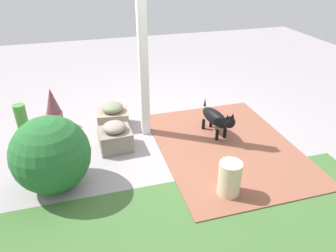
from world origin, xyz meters
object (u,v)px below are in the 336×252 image
Objects in this scene: porch_pillar at (143,60)px; dog at (217,119)px; terracotta_pot_tall at (26,136)px; ceramic_urn at (229,179)px; stone_planter_nearest at (113,116)px; stone_planter_near at (115,137)px; round_shrub at (51,155)px; terracotta_pot_spiky at (53,107)px.

porch_pillar is 3.12× the size of dog.
terracotta_pot_tall reaches higher than ceramic_urn.
terracotta_pot_tall is 2.67m from ceramic_urn.
stone_planter_nearest is 0.71× the size of terracotta_pot_tall.
terracotta_pot_tall is at bearing -11.70° from stone_planter_near.
round_shrub reaches higher than terracotta_pot_tall.
stone_planter_near is 0.63× the size of terracotta_pot_tall.
dog is at bearing 177.13° from stone_planter_near.
round_shrub is at bearing 91.63° from terracotta_pot_spiky.
porch_pillar reaches higher than ceramic_urn.
ceramic_urn is at bearing 145.57° from terracotta_pot_tall.
dog is (-2.20, -0.53, -0.15)m from round_shrub.
round_shrub is 1.96m from ceramic_urn.
porch_pillar is at bearing -69.72° from ceramic_urn.
stone_planter_nearest is 0.94m from terracotta_pot_spiky.
porch_pillar is 1.91m from ceramic_urn.
round_shrub reaches higher than stone_planter_nearest.
terracotta_pot_spiky is (1.29, -0.66, -0.83)m from porch_pillar.
stone_planter_near is at bearing -2.87° from dog.
terracotta_pot_spiky is (0.86, -0.36, 0.10)m from stone_planter_nearest.
stone_planter_near is 0.62× the size of dog.
dog is (-1.44, 0.07, 0.10)m from stone_planter_near.
round_shrub is 2.07× the size of ceramic_urn.
round_shrub reaches higher than terracotta_pot_spiky.
porch_pillar is at bearing -147.61° from stone_planter_near.
porch_pillar is 1.67m from terracotta_pot_spiky.
stone_planter_near is 1.45m from dog.
dog reaches higher than ceramic_urn.
terracotta_pot_tall is 1.66× the size of ceramic_urn.
porch_pillar is at bearing -21.65° from dog.
terracotta_pot_tall is 1.18× the size of terracotta_pot_spiky.
porch_pillar reaches higher than terracotta_pot_spiky.
terracotta_pot_tall reaches higher than stone_planter_near.
porch_pillar is 5.30× the size of ceramic_urn.
stone_planter_near is at bearing 85.06° from stone_planter_nearest.
stone_planter_near is (0.48, 0.31, -0.93)m from porch_pillar.
stone_planter_nearest is 1.49m from round_shrub.
stone_planter_near is 1.16m from terracotta_pot_tall.
stone_planter_nearest is at bearing 157.54° from terracotta_pot_spiky.
round_shrub is 2.27m from dog.
terracotta_pot_spiky is at bearing -50.11° from stone_planter_near.
porch_pillar is at bearing 152.97° from terracotta_pot_spiky.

